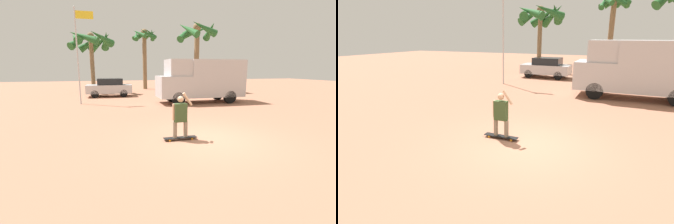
{
  "view_description": "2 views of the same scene",
  "coord_description": "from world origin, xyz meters",
  "views": [
    {
      "loc": [
        -3.2,
        -6.87,
        2.4
      ],
      "look_at": [
        -1.23,
        0.74,
        0.87
      ],
      "focal_mm": 24.0,
      "sensor_mm": 36.0,
      "label": 1
    },
    {
      "loc": [
        2.47,
        -7.03,
        3.22
      ],
      "look_at": [
        -0.89,
        0.39,
        0.84
      ],
      "focal_mm": 28.0,
      "sensor_mm": 36.0,
      "label": 2
    }
  ],
  "objects": [
    {
      "name": "ground_plane",
      "position": [
        0.0,
        0.0,
        0.0
      ],
      "size": [
        80.0,
        80.0,
        0.0
      ],
      "primitive_type": "plane",
      "color": "#A36B51"
    },
    {
      "name": "skateboard",
      "position": [
        -0.95,
        0.15,
        0.08
      ],
      "size": [
        1.15,
        0.24,
        0.09
      ],
      "color": "black",
      "rests_on": "ground_plane"
    },
    {
      "name": "person_skateboarder",
      "position": [
        -0.96,
        0.15,
        0.88
      ],
      "size": [
        0.7,
        0.22,
        1.53
      ],
      "color": "gray",
      "rests_on": "skateboard"
    },
    {
      "name": "camper_van",
      "position": [
        3.16,
        8.13,
        1.65
      ],
      "size": [
        6.08,
        2.17,
        3.01
      ],
      "color": "black",
      "rests_on": "ground_plane"
    },
    {
      "name": "parked_car_silver",
      "position": [
        -3.24,
        13.4,
        0.82
      ],
      "size": [
        3.81,
        1.84,
        1.57
      ],
      "color": "black",
      "rests_on": "ground_plane"
    },
    {
      "name": "palm_tree_near_van",
      "position": [
        5.68,
        15.74,
        5.74
      ],
      "size": [
        4.08,
        4.22,
        7.2
      ],
      "color": "brown",
      "rests_on": "ground_plane"
    },
    {
      "name": "palm_tree_center_background",
      "position": [
        0.92,
        19.98,
        5.49
      ],
      "size": [
        2.98,
        2.98,
        6.93
      ],
      "color": "brown",
      "rests_on": "ground_plane"
    },
    {
      "name": "palm_tree_far_left",
      "position": [
        -4.7,
        16.23,
        4.92
      ],
      "size": [
        4.44,
        4.39,
        6.01
      ],
      "color": "brown",
      "rests_on": "ground_plane"
    },
    {
      "name": "flagpole",
      "position": [
        -5.08,
        9.44,
        3.66
      ],
      "size": [
        1.2,
        0.12,
        6.32
      ],
      "color": "#B7B7BC",
      "rests_on": "ground_plane"
    }
  ]
}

